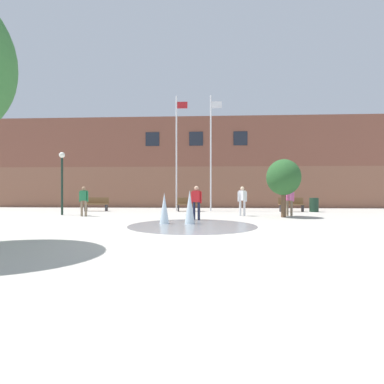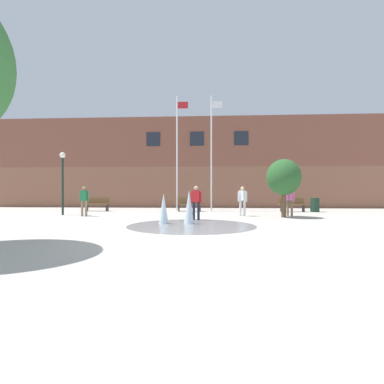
{
  "view_description": "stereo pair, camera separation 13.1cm",
  "coord_description": "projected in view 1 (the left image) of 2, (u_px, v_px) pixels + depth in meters",
  "views": [
    {
      "loc": [
        0.9,
        -8.48,
        1.39
      ],
      "look_at": [
        0.09,
        7.18,
        1.3
      ],
      "focal_mm": 28.0,
      "sensor_mm": 36.0,
      "label": 1
    },
    {
      "loc": [
        1.03,
        -8.47,
        1.39
      ],
      "look_at": [
        0.09,
        7.18,
        1.3
      ],
      "focal_mm": 28.0,
      "sensor_mm": 36.0,
      "label": 2
    }
  ],
  "objects": [
    {
      "name": "lamp_post_left_lane",
      "position": [
        62.0,
        173.0,
        16.79
      ],
      "size": [
        0.32,
        0.32,
        3.53
      ],
      "color": "#192D23",
      "rests_on": "ground"
    },
    {
      "name": "adult_watching",
      "position": [
        196.0,
        200.0,
        13.97
      ],
      "size": [
        0.5,
        0.29,
        1.59
      ],
      "rotation": [
        0.0,
        0.0,
        -0.28
      ],
      "color": "#1E233D",
      "rests_on": "ground"
    },
    {
      "name": "street_tree_near_building",
      "position": [
        284.0,
        178.0,
        15.36
      ],
      "size": [
        1.74,
        1.74,
        2.99
      ],
      "color": "brown",
      "rests_on": "ground"
    },
    {
      "name": "trash_can",
      "position": [
        314.0,
        205.0,
        19.23
      ],
      "size": [
        0.56,
        0.56,
        0.9
      ],
      "primitive_type": "cylinder",
      "color": "#193323",
      "rests_on": "ground"
    },
    {
      "name": "park_bench_under_left_flagpole",
      "position": [
        189.0,
        204.0,
        19.67
      ],
      "size": [
        1.6,
        0.44,
        0.91
      ],
      "color": "#28282D",
      "rests_on": "ground"
    },
    {
      "name": "library_building",
      "position": [
        197.0,
        165.0,
        26.77
      ],
      "size": [
        36.0,
        6.05,
        7.29
      ],
      "color": "brown",
      "rests_on": "ground"
    },
    {
      "name": "park_bench_left_of_flagpoles",
      "position": [
        96.0,
        204.0,
        19.98
      ],
      "size": [
        1.6,
        0.44,
        0.91
      ],
      "color": "#28282D",
      "rests_on": "ground"
    },
    {
      "name": "flagpole_left",
      "position": [
        177.0,
        150.0,
        20.25
      ],
      "size": [
        0.8,
        0.1,
        7.78
      ],
      "color": "silver",
      "rests_on": "ground"
    },
    {
      "name": "park_bench_far_right",
      "position": [
        291.0,
        204.0,
        19.36
      ],
      "size": [
        1.6,
        0.44,
        0.91
      ],
      "color": "#28282D",
      "rests_on": "ground"
    },
    {
      "name": "teen_by_trashcan",
      "position": [
        289.0,
        199.0,
        16.13
      ],
      "size": [
        0.5,
        0.39,
        1.59
      ],
      "rotation": [
        0.0,
        0.0,
        1.9
      ],
      "color": "#89755B",
      "rests_on": "ground"
    },
    {
      "name": "ground_plane",
      "position": [
        176.0,
        239.0,
        8.52
      ],
      "size": [
        100.0,
        100.0,
        0.0
      ],
      "primitive_type": "plane",
      "color": "#B2ADA3"
    },
    {
      "name": "adult_in_red",
      "position": [
        242.0,
        199.0,
        16.18
      ],
      "size": [
        0.5,
        0.39,
        1.59
      ],
      "rotation": [
        0.0,
        0.0,
        -0.91
      ],
      "color": "silver",
      "rests_on": "ground"
    },
    {
      "name": "flagpole_right",
      "position": [
        211.0,
        150.0,
        20.13
      ],
      "size": [
        0.8,
        0.1,
        7.77
      ],
      "color": "silver",
      "rests_on": "ground"
    },
    {
      "name": "splash_fountain",
      "position": [
        182.0,
        213.0,
        12.18
      ],
      "size": [
        5.05,
        5.05,
        1.4
      ],
      "color": "gray",
      "rests_on": "ground"
    },
    {
      "name": "adult_near_bench",
      "position": [
        84.0,
        199.0,
        15.91
      ],
      "size": [
        0.5,
        0.22,
        1.59
      ],
      "rotation": [
        0.0,
        0.0,
        -0.05
      ],
      "color": "#89755B",
      "rests_on": "ground"
    }
  ]
}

